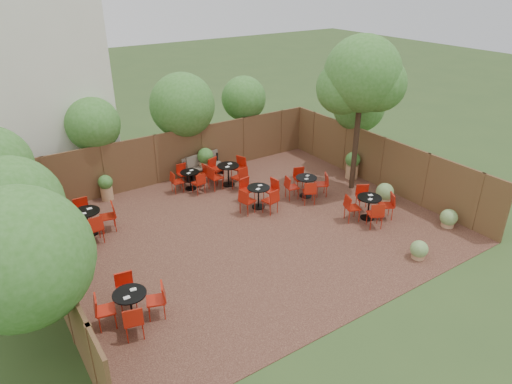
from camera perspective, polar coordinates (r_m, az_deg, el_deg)
ground at (r=15.06m, az=-0.81°, el=-4.66°), size 80.00×80.00×0.00m
courtyard_paving at (r=15.05m, az=-0.81°, el=-4.63°), size 12.00×10.00×0.02m
fence_back at (r=18.61m, az=-9.29°, el=4.60°), size 12.00×0.08×2.00m
fence_left at (r=12.81m, az=-24.20°, el=-8.01°), size 0.08×10.00×2.00m
fence_right at (r=18.24m, az=15.20°, el=3.56°), size 0.08×10.00×2.00m
neighbour_building at (r=19.41m, az=-26.32°, el=12.45°), size 5.00×4.00×8.00m
overhang_foliage at (r=14.53m, az=-14.55°, el=5.18°), size 15.72×10.76×2.75m
courtyard_tree at (r=16.90m, az=12.94°, el=13.41°), size 2.82×2.72×5.69m
park_bench_left at (r=18.74m, az=-6.94°, el=3.15°), size 1.42×0.47×0.87m
park_bench_right at (r=18.82m, az=-6.39°, el=3.37°), size 1.53×0.62×0.92m
bistro_tables at (r=15.62m, az=-3.45°, el=-1.51°), size 10.05×7.40×0.95m
planters at (r=17.60m, az=-8.33°, el=2.03°), size 11.54×4.11×1.18m
low_shrubs at (r=16.25m, az=18.54°, el=-2.39°), size 2.84×3.66×0.69m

